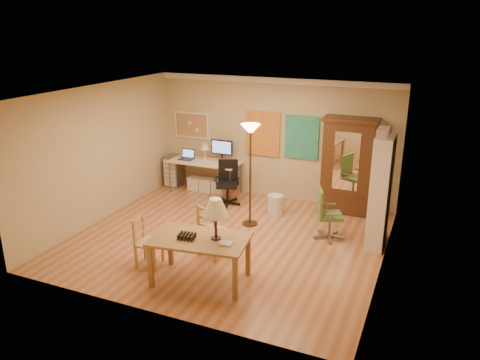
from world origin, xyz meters
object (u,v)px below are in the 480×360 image
at_px(dining_table, 206,230).
at_px(computer_desk, 207,173).
at_px(office_chair_green, 328,225).
at_px(bookshelf, 380,192).
at_px(office_chair_black, 228,193).
at_px(armoire, 347,172).

xyz_separation_m(dining_table, computer_desk, (-1.83, 3.62, -0.40)).
bearing_deg(office_chair_green, bookshelf, 5.86).
bearing_deg(office_chair_black, armoire, 13.72).
distance_m(computer_desk, bookshelf, 4.29).
relative_size(office_chair_green, bookshelf, 0.48).
bearing_deg(dining_table, office_chair_black, 108.93).
distance_m(dining_table, bookshelf, 3.23).
height_order(office_chair_black, office_chair_green, office_chair_black).
relative_size(office_chair_black, office_chair_green, 1.01).
distance_m(dining_table, armoire, 3.96).
height_order(dining_table, bookshelf, bookshelf).
xyz_separation_m(armoire, bookshelf, (0.83, -1.36, 0.13)).
bearing_deg(armoire, office_chair_black, -166.28).
relative_size(dining_table, office_chair_black, 1.60).
bearing_deg(dining_table, computer_desk, 116.76).
bearing_deg(armoire, bookshelf, -58.83).
bearing_deg(bookshelf, dining_table, -133.59).
distance_m(office_chair_black, office_chair_green, 2.57).
distance_m(office_chair_black, bookshelf, 3.46).
xyz_separation_m(computer_desk, office_chair_black, (0.76, -0.52, -0.20)).
bearing_deg(office_chair_green, computer_desk, 156.72).
xyz_separation_m(office_chair_green, armoire, (0.04, 1.45, 0.61)).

